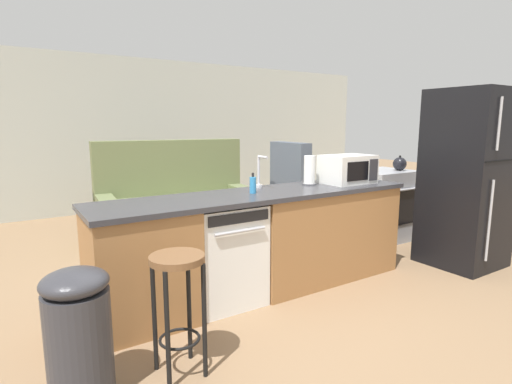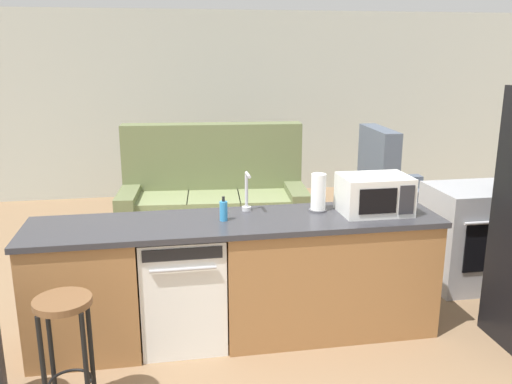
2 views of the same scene
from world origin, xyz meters
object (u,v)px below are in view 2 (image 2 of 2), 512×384
Objects in this scene: stove_range at (472,236)px; armchair at (392,200)px; kettle at (505,181)px; bar_stool at (65,332)px; microwave at (374,194)px; paper_towel_roll at (318,193)px; soap_bottle at (224,211)px; couch at (214,205)px; dishwasher at (182,286)px.

armchair is (-0.05, 1.60, -0.10)m from stove_range.
bar_stool is at bearing -161.23° from kettle.
stove_range is 1.22× the size of bar_stool.
microwave is at bearing -155.02° from stove_range.
stove_range is at bearing 143.32° from kettle.
soap_bottle is (-0.72, -0.12, -0.07)m from paper_towel_roll.
paper_towel_roll is 0.74m from soap_bottle.
paper_towel_roll is at bearing 163.02° from microwave.
microwave is at bearing -162.55° from kettle.
kettle is 0.28× the size of bar_stool.
paper_towel_roll is at bearing 26.90° from bar_stool.
stove_range is 2.70m from couch.
kettle is 2.97m from couch.
soap_bottle is at bearing -0.42° from dishwasher.
bar_stool is 4.35m from armchair.
couch is (-2.16, 1.61, -0.06)m from stove_range.
armchair is at bearing 62.34° from microwave.
armchair is at bearing 91.81° from stove_range.
paper_towel_roll is 1.38× the size of kettle.
dishwasher is 3.34m from armchair.
paper_towel_roll is 1.98m from bar_stool.
paper_towel_roll is at bearing 9.44° from soap_bottle.
microwave is 2.53m from armchair.
bar_stool is (-1.71, -0.87, -0.50)m from paper_towel_roll.
armchair is at bearing 40.19° from dishwasher.
bar_stool is 3.12m from couch.
dishwasher reaches higher than bar_stool.
armchair reaches higher than soap_bottle.
couch reaches higher than paper_towel_roll.
bar_stool is at bearing -160.40° from microwave.
dishwasher is at bearing 47.75° from bar_stool.
armchair is at bearing 41.95° from bar_stool.
stove_range is at bearing 24.98° from microwave.
kettle is 0.10× the size of couch.
stove_range is 2.42m from soap_bottle.
stove_range reaches higher than bar_stool.
soap_bottle is at bearing -166.50° from stove_range.
stove_range is (2.60, 0.55, 0.03)m from dishwasher.
bar_stool is at bearing -153.10° from paper_towel_roll.
paper_towel_roll is at bearing 6.54° from dishwasher.
couch is 2.11m from armchair.
stove_range is at bearing 13.50° from soap_bottle.
paper_towel_roll is 0.14× the size of couch.
armchair is (1.52, 2.04, -0.69)m from paper_towel_roll.
bar_stool is (-0.99, -0.75, -0.44)m from soap_bottle.
dishwasher is at bearing -171.32° from kettle.
dishwasher is at bearing -173.46° from paper_towel_roll.
paper_towel_roll is at bearing -170.06° from kettle.
kettle reaches higher than stove_range.
couch reaches higher than stove_range.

